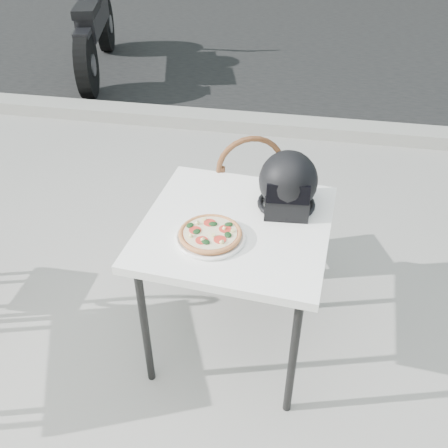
% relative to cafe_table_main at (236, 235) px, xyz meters
% --- Properties ---
extents(ground, '(80.00, 80.00, 0.00)m').
position_rel_cafe_table_main_xyz_m(ground, '(-0.46, -0.45, -0.71)').
color(ground, '#9C9A94').
rests_on(ground, ground).
extents(street_asphalt, '(30.00, 8.00, 0.00)m').
position_rel_cafe_table_main_xyz_m(street_asphalt, '(-0.46, 6.55, -0.71)').
color(street_asphalt, black).
rests_on(street_asphalt, ground).
extents(curb, '(30.00, 0.25, 0.12)m').
position_rel_cafe_table_main_xyz_m(curb, '(-0.46, 2.55, -0.65)').
color(curb, '#99988F').
rests_on(curb, ground).
extents(cafe_table_main, '(0.88, 0.88, 0.78)m').
position_rel_cafe_table_main_xyz_m(cafe_table_main, '(0.00, 0.00, 0.00)').
color(cafe_table_main, white).
rests_on(cafe_table_main, ground).
extents(plate, '(0.38, 0.38, 0.02)m').
position_rel_cafe_table_main_xyz_m(plate, '(-0.09, -0.13, 0.08)').
color(plate, white).
rests_on(plate, cafe_table_main).
extents(pizza, '(0.34, 0.34, 0.03)m').
position_rel_cafe_table_main_xyz_m(pizza, '(-0.09, -0.13, 0.10)').
color(pizza, '#C27B47').
rests_on(pizza, plate).
extents(helmet, '(0.29, 0.30, 0.28)m').
position_rel_cafe_table_main_xyz_m(helmet, '(0.21, 0.16, 0.19)').
color(helmet, black).
rests_on(helmet, cafe_table_main).
extents(cafe_chair_main, '(0.48, 0.48, 0.97)m').
position_rel_cafe_table_main_xyz_m(cafe_chair_main, '(-0.04, 0.57, -0.17)').
color(cafe_chair_main, brown).
rests_on(cafe_chair_main, ground).
extents(motorcycle, '(0.76, 2.19, 1.11)m').
position_rel_cafe_table_main_xyz_m(motorcycle, '(-2.25, 3.80, -0.22)').
color(motorcycle, black).
rests_on(motorcycle, street_asphalt).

